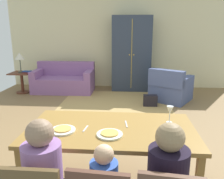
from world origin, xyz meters
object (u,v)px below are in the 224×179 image
object	(u,v)px
couch	(64,81)
armoire	(132,54)
book_upper	(27,71)
handbag	(150,101)
plate_near_child	(110,134)
armchair	(170,88)
side_table	(22,80)
dining_table	(111,134)
table_lamp	(20,57)
wine_glass	(170,111)
plate_near_man	(63,130)
book_lower	(27,72)

from	to	relation	value
couch	armoire	xyz separation A→B (m)	(1.91, 0.37, 0.75)
book_upper	handbag	xyz separation A→B (m)	(3.27, -0.84, -0.49)
couch	handbag	bearing A→B (deg)	-26.23
plate_near_child	armchair	distance (m)	3.85
armoire	side_table	distance (m)	3.16
plate_near_child	handbag	world-z (taller)	plate_near_child
book_upper	handbag	size ratio (longest dim) A/B	0.69
dining_table	armchair	xyz separation A→B (m)	(1.20, 3.45, -0.37)
table_lamp	wine_glass	bearing A→B (deg)	-47.46
armchair	side_table	bearing A→B (deg)	173.63
table_lamp	handbag	world-z (taller)	table_lamp
dining_table	plate_near_man	size ratio (longest dim) A/B	6.85
plate_near_man	handbag	distance (m)	3.38
armchair	book_lower	xyz separation A→B (m)	(-3.79, 0.40, 0.28)
armchair	table_lamp	size ratio (longest dim) A/B	2.18
side_table	armchair	bearing A→B (deg)	-6.37
side_table	book_lower	xyz separation A→B (m)	(0.20, -0.04, 0.22)
table_lamp	couch	bearing A→B (deg)	12.98
book_upper	handbag	world-z (taller)	book_upper
dining_table	armchair	world-z (taller)	armchair
dining_table	couch	xyz separation A→B (m)	(-1.68, 4.16, -0.38)
table_lamp	book_upper	bearing A→B (deg)	-16.93
plate_near_man	table_lamp	distance (m)	4.65
plate_near_child	table_lamp	distance (m)	4.95
dining_table	armchair	distance (m)	3.67
armchair	book_lower	distance (m)	3.82
armchair	armoire	world-z (taller)	armoire
wine_glass	book_upper	size ratio (longest dim) A/B	0.85
plate_near_child	plate_near_man	bearing A→B (deg)	172.74
dining_table	wine_glass	xyz separation A→B (m)	(0.62, 0.18, 0.21)
armoire	handbag	size ratio (longest dim) A/B	6.56
plate_near_child	armchair	xyz separation A→B (m)	(1.20, 3.63, -0.45)
couch	side_table	bearing A→B (deg)	-167.02
plate_near_child	armoire	distance (m)	4.72
dining_table	armoire	bearing A→B (deg)	87.08
plate_near_child	side_table	distance (m)	4.96
handbag	book_upper	bearing A→B (deg)	165.60
couch	armchair	xyz separation A→B (m)	(2.87, -0.70, 0.01)
plate_near_child	book_upper	bearing A→B (deg)	122.90
dining_table	armchair	size ratio (longest dim) A/B	1.45
armchair	armoire	bearing A→B (deg)	132.00
plate_near_man	book_upper	bearing A→B (deg)	118.28
dining_table	plate_near_man	world-z (taller)	plate_near_man
plate_near_man	armoire	distance (m)	4.71
plate_near_child	wine_glass	bearing A→B (deg)	30.28
book_lower	dining_table	bearing A→B (deg)	-56.03
book_lower	book_upper	xyz separation A→B (m)	(-0.00, -0.01, 0.03)
armchair	book_upper	bearing A→B (deg)	174.19
side_table	book_upper	distance (m)	0.32
plate_near_child	book_lower	bearing A→B (deg)	122.77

